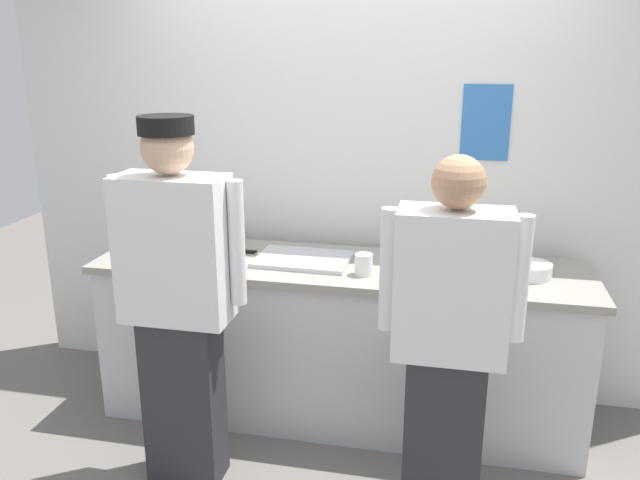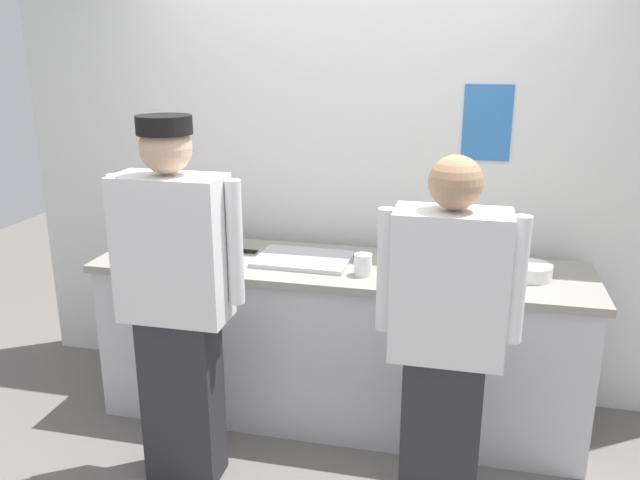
# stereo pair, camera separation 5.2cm
# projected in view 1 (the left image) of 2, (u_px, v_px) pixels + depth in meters

# --- Properties ---
(ground_plane) EXTENTS (9.00, 9.00, 0.00)m
(ground_plane) POSITION_uv_depth(u_px,v_px,m) (325.00, 450.00, 3.32)
(ground_plane) COLOR slate
(wall_back) EXTENTS (4.08, 0.11, 2.73)m
(wall_back) POSITION_uv_depth(u_px,v_px,m) (355.00, 162.00, 3.69)
(wall_back) COLOR silver
(wall_back) RESTS_ON ground
(prep_counter) EXTENTS (2.60, 0.66, 0.90)m
(prep_counter) POSITION_uv_depth(u_px,v_px,m) (338.00, 341.00, 3.52)
(prep_counter) COLOR silver
(prep_counter) RESTS_ON ground
(chef_near_left) EXTENTS (0.62, 0.24, 1.72)m
(chef_near_left) POSITION_uv_depth(u_px,v_px,m) (178.00, 297.00, 2.87)
(chef_near_left) COLOR #2D2D33
(chef_near_left) RESTS_ON ground
(chef_center) EXTENTS (0.59, 0.24, 1.61)m
(chef_center) POSITION_uv_depth(u_px,v_px,m) (449.00, 339.00, 2.63)
(chef_center) COLOR #2D2D33
(chef_center) RESTS_ON ground
(plate_stack_front) EXTENTS (0.21, 0.21, 0.07)m
(plate_stack_front) POSITION_uv_depth(u_px,v_px,m) (530.00, 270.00, 3.19)
(plate_stack_front) COLOR white
(plate_stack_front) RESTS_ON prep_counter
(plate_stack_rear) EXTENTS (0.23, 0.23, 0.08)m
(plate_stack_rear) POSITION_uv_depth(u_px,v_px,m) (478.00, 274.00, 3.12)
(plate_stack_rear) COLOR white
(plate_stack_rear) RESTS_ON prep_counter
(mixing_bowl_steel) EXTENTS (0.37, 0.37, 0.12)m
(mixing_bowl_steel) POSITION_uv_depth(u_px,v_px,m) (206.00, 243.00, 3.54)
(mixing_bowl_steel) COLOR #B7BABF
(mixing_bowl_steel) RESTS_ON prep_counter
(sheet_tray) EXTENTS (0.50, 0.37, 0.02)m
(sheet_tray) POSITION_uv_depth(u_px,v_px,m) (303.00, 259.00, 3.43)
(sheet_tray) COLOR #B7BABF
(sheet_tray) RESTS_ON prep_counter
(squeeze_bottle_primary) EXTENTS (0.05, 0.05, 0.18)m
(squeeze_bottle_primary) POSITION_uv_depth(u_px,v_px,m) (155.00, 228.00, 3.74)
(squeeze_bottle_primary) COLOR #56A333
(squeeze_bottle_primary) RESTS_ON prep_counter
(ramekin_green_sauce) EXTENTS (0.09, 0.09, 0.04)m
(ramekin_green_sauce) POSITION_uv_depth(u_px,v_px,m) (445.00, 259.00, 3.40)
(ramekin_green_sauce) COLOR white
(ramekin_green_sauce) RESTS_ON prep_counter
(ramekin_orange_sauce) EXTENTS (0.09, 0.09, 0.04)m
(ramekin_orange_sauce) POSITION_uv_depth(u_px,v_px,m) (395.00, 272.00, 3.20)
(ramekin_orange_sauce) COLOR white
(ramekin_orange_sauce) RESTS_ON prep_counter
(ramekin_yellow_sauce) EXTENTS (0.09, 0.09, 0.04)m
(ramekin_yellow_sauce) POSITION_uv_depth(u_px,v_px,m) (394.00, 258.00, 3.41)
(ramekin_yellow_sauce) COLOR white
(ramekin_yellow_sauce) RESTS_ON prep_counter
(deli_cup) EXTENTS (0.09, 0.09, 0.11)m
(deli_cup) POSITION_uv_depth(u_px,v_px,m) (364.00, 264.00, 3.21)
(deli_cup) COLOR white
(deli_cup) RESTS_ON prep_counter
(chefs_knife) EXTENTS (0.28, 0.03, 0.02)m
(chefs_knife) POSITION_uv_depth(u_px,v_px,m) (261.00, 253.00, 3.55)
(chefs_knife) COLOR #B7BABF
(chefs_knife) RESTS_ON prep_counter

